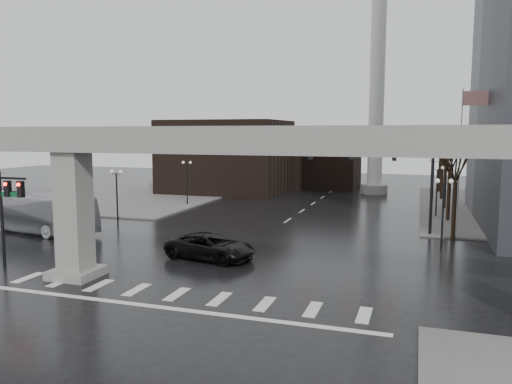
{
  "coord_description": "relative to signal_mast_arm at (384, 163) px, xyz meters",
  "views": [
    {
      "loc": [
        11.76,
        -23.61,
        8.4
      ],
      "look_at": [
        1.67,
        7.17,
        4.5
      ],
      "focal_mm": 35.0,
      "sensor_mm": 36.0,
      "label": 1
    }
  ],
  "objects": [
    {
      "name": "ground",
      "position": [
        -8.99,
        -18.8,
        -5.83
      ],
      "size": [
        160.0,
        160.0,
        0.0
      ],
      "primitive_type": "plane",
      "color": "black",
      "rests_on": "ground"
    },
    {
      "name": "sidewalk_nw",
      "position": [
        -34.99,
        17.2,
        -5.75
      ],
      "size": [
        28.0,
        36.0,
        0.15
      ],
      "primitive_type": "cube",
      "color": "slate",
      "rests_on": "ground"
    },
    {
      "name": "elevated_guideway",
      "position": [
        -7.73,
        -18.8,
        1.05
      ],
      "size": [
        48.0,
        2.6,
        8.7
      ],
      "color": "gray",
      "rests_on": "ground"
    },
    {
      "name": "building_far_left",
      "position": [
        -22.99,
        23.2,
        -0.83
      ],
      "size": [
        16.0,
        14.0,
        10.0
      ],
      "primitive_type": "cube",
      "color": "black",
      "rests_on": "ground"
    },
    {
      "name": "building_far_mid",
      "position": [
        -10.99,
        33.2,
        -1.83
      ],
      "size": [
        10.0,
        10.0,
        8.0
      ],
      "primitive_type": "cube",
      "color": "black",
      "rests_on": "ground"
    },
    {
      "name": "smokestack",
      "position": [
        -2.99,
        27.2,
        7.52
      ],
      "size": [
        3.6,
        3.6,
        30.0
      ],
      "color": "silver",
      "rests_on": "ground"
    },
    {
      "name": "signal_mast_arm",
      "position": [
        0.0,
        0.0,
        0.0
      ],
      "size": [
        12.12,
        0.43,
        8.0
      ],
      "color": "black",
      "rests_on": "ground"
    },
    {
      "name": "signal_left_pole",
      "position": [
        -21.24,
        -18.3,
        -1.76
      ],
      "size": [
        2.3,
        0.3,
        6.0
      ],
      "color": "black",
      "rests_on": "ground"
    },
    {
      "name": "flagpole_assembly",
      "position": [
        6.3,
        3.2,
        1.7
      ],
      "size": [
        2.06,
        0.12,
        12.0
      ],
      "color": "silver",
      "rests_on": "ground"
    },
    {
      "name": "lamp_right_0",
      "position": [
        4.51,
        -4.8,
        -2.36
      ],
      "size": [
        1.22,
        0.32,
        5.11
      ],
      "color": "black",
      "rests_on": "ground"
    },
    {
      "name": "lamp_right_1",
      "position": [
        4.51,
        9.2,
        -2.36
      ],
      "size": [
        1.22,
        0.32,
        5.11
      ],
      "color": "black",
      "rests_on": "ground"
    },
    {
      "name": "lamp_right_2",
      "position": [
        4.51,
        23.2,
        -2.36
      ],
      "size": [
        1.22,
        0.32,
        5.11
      ],
      "color": "black",
      "rests_on": "ground"
    },
    {
      "name": "lamp_left_0",
      "position": [
        -22.49,
        -4.8,
        -2.36
      ],
      "size": [
        1.22,
        0.32,
        5.11
      ],
      "color": "black",
      "rests_on": "ground"
    },
    {
      "name": "lamp_left_1",
      "position": [
        -22.49,
        9.2,
        -2.36
      ],
      "size": [
        1.22,
        0.32,
        5.11
      ],
      "color": "black",
      "rests_on": "ground"
    },
    {
      "name": "lamp_left_2",
      "position": [
        -22.49,
        23.2,
        -2.36
      ],
      "size": [
        1.22,
        0.32,
        5.11
      ],
      "color": "black",
      "rests_on": "ground"
    },
    {
      "name": "tree_right_0",
      "position": [
        5.54,
        -0.78,
        -3.04
      ],
      "size": [
        1.09,
        1.58,
        7.5
      ],
      "color": "black",
      "rests_on": "ground"
    },
    {
      "name": "tree_right_1",
      "position": [
        5.54,
        7.22,
        -2.98
      ],
      "size": [
        1.09,
        1.61,
        7.67
      ],
      "color": "black",
      "rests_on": "ground"
    },
    {
      "name": "tree_right_2",
      "position": [
        5.54,
        15.22,
        -2.91
      ],
      "size": [
        1.1,
        1.63,
        7.85
      ],
      "color": "black",
      "rests_on": "ground"
    },
    {
      "name": "tree_right_3",
      "position": [
        5.54,
        23.22,
        -2.85
      ],
      "size": [
        1.11,
        1.66,
        8.02
      ],
      "color": "black",
      "rests_on": "ground"
    },
    {
      "name": "tree_right_4",
      "position": [
        5.54,
        31.22,
        -2.79
      ],
      "size": [
        1.12,
        1.69,
        8.19
      ],
      "color": "black",
      "rests_on": "ground"
    },
    {
      "name": "pickup_truck",
      "position": [
        -10.2,
        -12.57,
        -4.98
      ],
      "size": [
        6.49,
        3.77,
        1.7
      ],
      "primitive_type": "imported",
      "rotation": [
        0.0,
        0.0,
        1.41
      ],
      "color": "black",
      "rests_on": "ground"
    },
    {
      "name": "city_bus",
      "position": [
        -28.1,
        -8.75,
        -4.04
      ],
      "size": [
        13.16,
        5.5,
        3.57
      ],
      "primitive_type": "imported",
      "rotation": [
        0.0,
        0.0,
        1.37
      ],
      "color": "#BBBBC0",
      "rests_on": "ground"
    }
  ]
}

